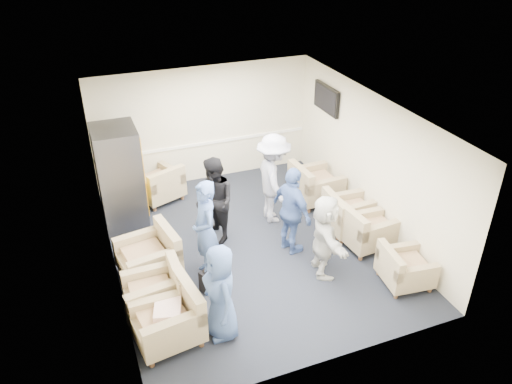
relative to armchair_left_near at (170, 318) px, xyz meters
name	(u,v)px	position (x,y,z in m)	size (l,w,h in m)	color
floor	(251,246)	(1.93, 1.75, -0.38)	(6.00, 6.00, 0.00)	black
ceiling	(250,113)	(1.93, 1.75, 2.32)	(6.00, 6.00, 0.00)	silver
back_wall	(204,125)	(1.93, 4.75, 0.97)	(5.00, 0.02, 2.70)	beige
front_wall	(332,288)	(1.93, -1.25, 0.97)	(5.00, 0.02, 2.70)	beige
left_wall	(107,211)	(-0.57, 1.75, 0.97)	(0.02, 6.00, 2.70)	beige
right_wall	(371,162)	(4.43, 1.75, 0.97)	(0.02, 6.00, 2.70)	beige
chair_rail	(205,143)	(1.93, 4.73, 0.52)	(4.98, 0.04, 0.06)	white
tv	(326,99)	(4.37, 3.55, 1.67)	(0.10, 1.00, 0.58)	black
armchair_left_near	(170,318)	(0.00, 0.00, 0.00)	(1.07, 1.07, 0.75)	#9E8A66
armchair_left_mid	(159,295)	(-0.04, 0.57, -0.02)	(0.90, 0.90, 0.72)	#9E8A66
armchair_left_far	(152,257)	(0.03, 1.57, 0.00)	(1.08, 1.08, 0.75)	#9E8A66
armchair_right_near	(403,269)	(3.96, -0.21, -0.07)	(0.86, 0.86, 0.62)	#9E8A66
armchair_right_midnear	(364,229)	(3.94, 1.01, -0.02)	(0.97, 0.97, 0.72)	#9E8A66
armchair_right_midfar	(348,215)	(3.91, 1.54, -0.02)	(0.93, 0.93, 0.72)	#9E8A66
armchair_right_far	(313,186)	(3.81, 2.84, 0.00)	(0.99, 0.99, 0.75)	#9E8A66
armchair_corner	(160,186)	(0.69, 4.09, -0.02)	(1.15, 1.15, 0.71)	#9E8A66
vending_machine	(120,178)	(-0.16, 3.43, 0.67)	(0.85, 0.99, 2.09)	#52535A
backpack	(209,278)	(0.83, 0.82, -0.13)	(0.33, 0.29, 0.47)	black
pillow	(168,309)	(-0.02, -0.01, 0.20)	(0.50, 0.38, 0.15)	white
person_front_left	(221,293)	(0.74, -0.19, 0.41)	(0.77, 0.50, 1.57)	#415D9D
person_mid_left	(205,231)	(0.93, 1.25, 0.54)	(0.67, 0.44, 1.83)	#415D9D
person_back_left	(215,201)	(1.39, 2.21, 0.48)	(0.83, 0.65, 1.72)	black
person_back_right	(273,179)	(2.70, 2.48, 0.56)	(1.21, 0.70, 1.88)	beige
person_mid_right	(292,211)	(2.59, 1.36, 0.48)	(1.01, 0.42, 1.72)	#415D9D
person_front_right	(325,236)	(2.84, 0.57, 0.39)	(1.43, 0.45, 1.54)	silver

